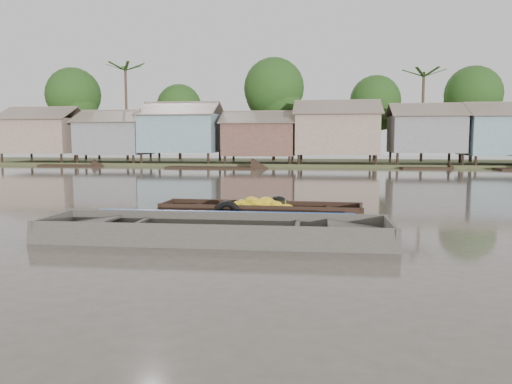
# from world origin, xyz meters

# --- Properties ---
(ground) EXTENTS (120.00, 120.00, 0.00)m
(ground) POSITION_xyz_m (0.00, 0.00, 0.00)
(ground) COLOR #4E463C
(ground) RESTS_ON ground
(riverbank) EXTENTS (120.00, 12.47, 10.22)m
(riverbank) POSITION_xyz_m (3.03, 31.86, 3.07)
(riverbank) COLOR #384723
(riverbank) RESTS_ON ground
(banana_boat) EXTENTS (5.70, 1.58, 0.80)m
(banana_boat) POSITION_xyz_m (-0.43, 1.79, 0.15)
(banana_boat) COLOR black
(banana_boat) RESTS_ON ground
(viewer_boat) EXTENTS (7.62, 2.09, 0.61)m
(viewer_boat) POSITION_xyz_m (-0.89, -1.47, 0.06)
(viewer_boat) COLOR #3E3934
(viewer_boat) RESTS_ON ground
(distant_boats) EXTENTS (48.70, 15.22, 1.38)m
(distant_boats) POSITION_xyz_m (12.72, 24.58, 0.22)
(distant_boats) COLOR black
(distant_boats) RESTS_ON ground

